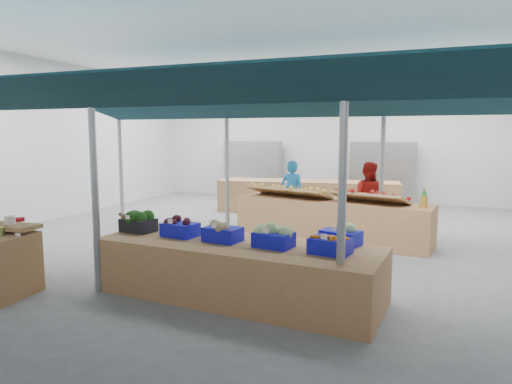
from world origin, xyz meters
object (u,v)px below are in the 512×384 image
at_px(fruit_counter, 332,221).
at_px(vendor_right, 368,198).
at_px(veg_counter, 237,270).
at_px(vendor_left, 292,194).

bearing_deg(fruit_counter, vendor_right, 69.62).
distance_m(veg_counter, fruit_counter, 3.88).
distance_m(fruit_counter, vendor_left, 1.67).
relative_size(veg_counter, fruit_counter, 0.97).
height_order(veg_counter, fruit_counter, fruit_counter).
relative_size(veg_counter, vendor_right, 2.42).
bearing_deg(fruit_counter, vendor_left, 145.72).
relative_size(vendor_left, vendor_right, 1.00).
bearing_deg(vendor_right, fruit_counter, 69.62).
bearing_deg(veg_counter, vendor_right, 81.53).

